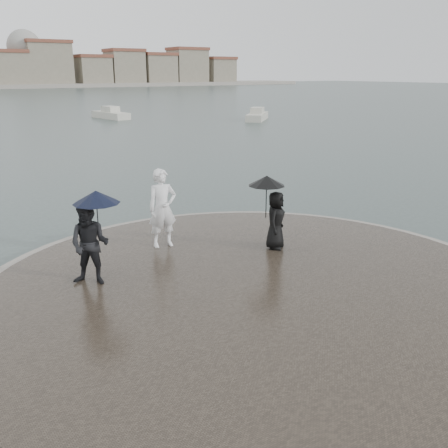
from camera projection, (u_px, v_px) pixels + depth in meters
ground at (385, 382)px, 8.09m from camera, size 400.00×400.00×0.00m
kerb_ring at (256, 295)px, 10.86m from camera, size 12.50×12.50×0.32m
quay_tip at (256, 294)px, 10.85m from camera, size 11.90×11.90×0.36m
statue at (162, 208)px, 13.04m from camera, size 0.82×0.60×2.08m
visitor_left at (91, 234)px, 10.70m from camera, size 1.32×1.16×2.04m
visitor_right at (273, 209)px, 12.86m from camera, size 1.17×0.99×1.95m
boats at (35, 123)px, 44.86m from camera, size 43.96×23.26×1.50m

